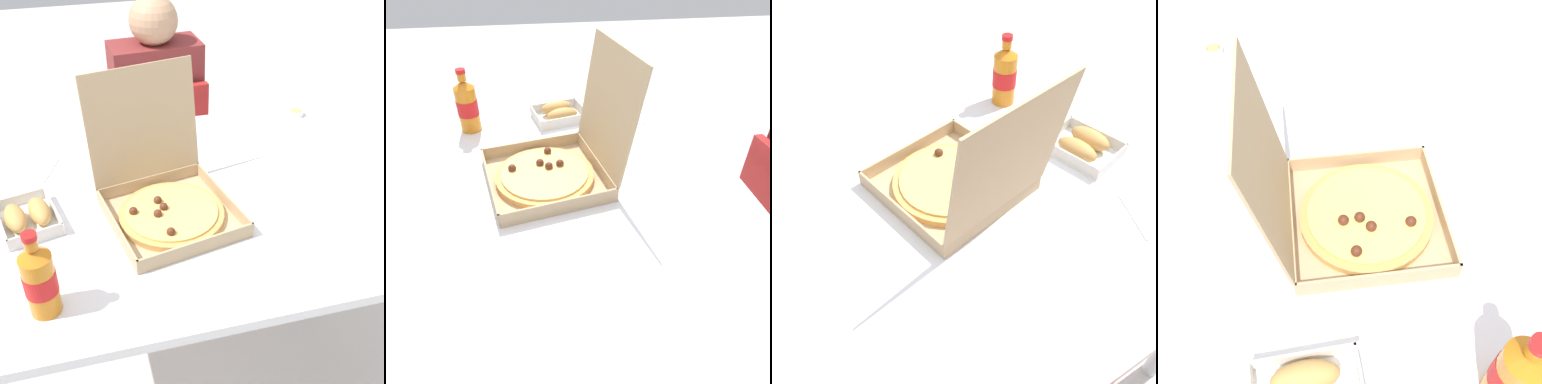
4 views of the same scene
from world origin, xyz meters
The scene contains 5 objects.
ground_plane centered at (0.00, 0.00, 0.00)m, with size 10.00×10.00×0.00m, color beige.
dining_table centered at (0.00, 0.00, 0.68)m, with size 1.34×0.99×0.76m.
pizza_box_open centered at (-0.11, -0.06, 0.81)m, with size 0.40×0.45×0.37m.
cola_bottle centered at (-0.45, -0.34, 0.85)m, with size 0.07×0.07×0.22m.
dipping_sauce_cup centered at (0.50, 0.40, 0.77)m, with size 0.06×0.06×0.02m.
Camera 4 is at (-0.69, -0.10, 1.58)m, focal length 42.72 mm.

